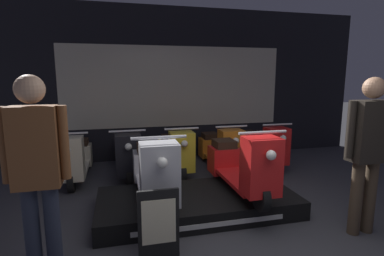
{
  "coord_description": "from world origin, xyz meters",
  "views": [
    {
      "loc": [
        -1.21,
        -2.34,
        1.78
      ],
      "look_at": [
        -0.1,
        2.15,
        0.97
      ],
      "focal_mm": 28.0,
      "sensor_mm": 36.0,
      "label": 1
    }
  ],
  "objects_px": {
    "scooter_backrow_0": "(76,159)",
    "scooter_backrow_1": "(127,155)",
    "scooter_display_right": "(241,165)",
    "scooter_backrow_3": "(220,150)",
    "scooter_display_left": "(153,172)",
    "scooter_backrow_4": "(261,147)",
    "person_right_browsing": "(368,144)",
    "person_left_browsing": "(37,166)",
    "scooter_backrow_2": "(175,152)",
    "price_sign_board": "(159,226)"
  },
  "relations": [
    {
      "from": "scooter_backrow_0",
      "to": "scooter_backrow_1",
      "type": "bearing_deg",
      "value": 0.0
    },
    {
      "from": "scooter_backrow_1",
      "to": "scooter_backrow_0",
      "type": "bearing_deg",
      "value": 180.0
    },
    {
      "from": "scooter_display_right",
      "to": "scooter_backrow_3",
      "type": "bearing_deg",
      "value": 79.47
    },
    {
      "from": "scooter_display_left",
      "to": "scooter_backrow_3",
      "type": "bearing_deg",
      "value": 49.92
    },
    {
      "from": "scooter_backrow_3",
      "to": "scooter_backrow_4",
      "type": "xyz_separation_m",
      "value": [
        0.88,
        0.0,
        0.0
      ]
    },
    {
      "from": "scooter_backrow_3",
      "to": "person_right_browsing",
      "type": "bearing_deg",
      "value": -74.18
    },
    {
      "from": "person_left_browsing",
      "to": "scooter_display_right",
      "type": "bearing_deg",
      "value": 22.62
    },
    {
      "from": "scooter_backrow_2",
      "to": "person_right_browsing",
      "type": "relative_size",
      "value": 0.96
    },
    {
      "from": "scooter_backrow_0",
      "to": "person_left_browsing",
      "type": "bearing_deg",
      "value": -88.48
    },
    {
      "from": "scooter_display_right",
      "to": "scooter_backrow_4",
      "type": "xyz_separation_m",
      "value": [
        1.21,
        1.77,
        -0.24
      ]
    },
    {
      "from": "person_left_browsing",
      "to": "person_right_browsing",
      "type": "bearing_deg",
      "value": 0.0
    },
    {
      "from": "scooter_backrow_4",
      "to": "price_sign_board",
      "type": "xyz_separation_m",
      "value": [
        -2.43,
        -2.7,
        -0.0
      ]
    },
    {
      "from": "scooter_display_left",
      "to": "price_sign_board",
      "type": "xyz_separation_m",
      "value": [
        -0.06,
        -0.92,
        -0.24
      ]
    },
    {
      "from": "scooter_backrow_0",
      "to": "person_left_browsing",
      "type": "xyz_separation_m",
      "value": [
        0.07,
        -2.7,
        0.67
      ]
    },
    {
      "from": "scooter_display_left",
      "to": "price_sign_board",
      "type": "relative_size",
      "value": 2.32
    },
    {
      "from": "scooter_backrow_2",
      "to": "person_left_browsing",
      "type": "bearing_deg",
      "value": -121.92
    },
    {
      "from": "person_right_browsing",
      "to": "scooter_display_right",
      "type": "bearing_deg",
      "value": 139.66
    },
    {
      "from": "scooter_backrow_0",
      "to": "scooter_backrow_4",
      "type": "height_order",
      "value": "same"
    },
    {
      "from": "scooter_backrow_3",
      "to": "scooter_backrow_4",
      "type": "height_order",
      "value": "same"
    },
    {
      "from": "scooter_backrow_4",
      "to": "person_right_browsing",
      "type": "xyz_separation_m",
      "value": [
        -0.11,
        -2.7,
        0.67
      ]
    },
    {
      "from": "scooter_display_left",
      "to": "person_right_browsing",
      "type": "xyz_separation_m",
      "value": [
        2.26,
        -0.93,
        0.44
      ]
    },
    {
      "from": "scooter_display_left",
      "to": "scooter_backrow_2",
      "type": "distance_m",
      "value": 1.89
    },
    {
      "from": "scooter_display_right",
      "to": "scooter_backrow_2",
      "type": "xyz_separation_m",
      "value": [
        -0.55,
        1.77,
        -0.24
      ]
    },
    {
      "from": "scooter_backrow_1",
      "to": "person_left_browsing",
      "type": "relative_size",
      "value": 0.95
    },
    {
      "from": "person_left_browsing",
      "to": "price_sign_board",
      "type": "height_order",
      "value": "person_left_browsing"
    },
    {
      "from": "scooter_backrow_2",
      "to": "scooter_backrow_3",
      "type": "distance_m",
      "value": 0.88
    },
    {
      "from": "scooter_backrow_0",
      "to": "scooter_backrow_2",
      "type": "bearing_deg",
      "value": 0.0
    },
    {
      "from": "scooter_backrow_3",
      "to": "scooter_backrow_4",
      "type": "relative_size",
      "value": 1.0
    },
    {
      "from": "scooter_backrow_3",
      "to": "price_sign_board",
      "type": "distance_m",
      "value": 3.11
    },
    {
      "from": "scooter_backrow_0",
      "to": "scooter_backrow_4",
      "type": "relative_size",
      "value": 1.0
    },
    {
      "from": "person_left_browsing",
      "to": "person_right_browsing",
      "type": "relative_size",
      "value": 1.01
    },
    {
      "from": "scooter_backrow_3",
      "to": "person_right_browsing",
      "type": "height_order",
      "value": "person_right_browsing"
    },
    {
      "from": "scooter_display_left",
      "to": "scooter_backrow_4",
      "type": "bearing_deg",
      "value": 36.8
    },
    {
      "from": "scooter_backrow_4",
      "to": "person_left_browsing",
      "type": "xyz_separation_m",
      "value": [
        -3.44,
        -2.7,
        0.67
      ]
    },
    {
      "from": "scooter_display_right",
      "to": "person_right_browsing",
      "type": "distance_m",
      "value": 1.5
    },
    {
      "from": "scooter_display_right",
      "to": "scooter_backrow_2",
      "type": "distance_m",
      "value": 1.87
    },
    {
      "from": "person_left_browsing",
      "to": "scooter_backrow_2",
      "type": "bearing_deg",
      "value": 58.08
    },
    {
      "from": "scooter_display_left",
      "to": "scooter_display_right",
      "type": "height_order",
      "value": "same"
    },
    {
      "from": "scooter_backrow_0",
      "to": "scooter_backrow_2",
      "type": "xyz_separation_m",
      "value": [
        1.75,
        0.0,
        0.0
      ]
    },
    {
      "from": "person_right_browsing",
      "to": "scooter_backrow_1",
      "type": "bearing_deg",
      "value": 133.01
    },
    {
      "from": "scooter_backrow_4",
      "to": "person_right_browsing",
      "type": "distance_m",
      "value": 2.78
    },
    {
      "from": "scooter_backrow_3",
      "to": "person_left_browsing",
      "type": "bearing_deg",
      "value": -133.47
    },
    {
      "from": "person_left_browsing",
      "to": "person_right_browsing",
      "type": "distance_m",
      "value": 3.32
    },
    {
      "from": "scooter_display_left",
      "to": "person_right_browsing",
      "type": "relative_size",
      "value": 0.96
    },
    {
      "from": "scooter_display_right",
      "to": "price_sign_board",
      "type": "height_order",
      "value": "scooter_display_right"
    },
    {
      "from": "person_left_browsing",
      "to": "scooter_display_left",
      "type": "bearing_deg",
      "value": 41.0
    },
    {
      "from": "scooter_backrow_0",
      "to": "price_sign_board",
      "type": "distance_m",
      "value": 2.9
    },
    {
      "from": "scooter_display_right",
      "to": "person_left_browsing",
      "type": "relative_size",
      "value": 0.95
    },
    {
      "from": "scooter_backrow_1",
      "to": "person_left_browsing",
      "type": "bearing_deg",
      "value": -106.61
    },
    {
      "from": "scooter_backrow_0",
      "to": "scooter_backrow_2",
      "type": "relative_size",
      "value": 1.0
    }
  ]
}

